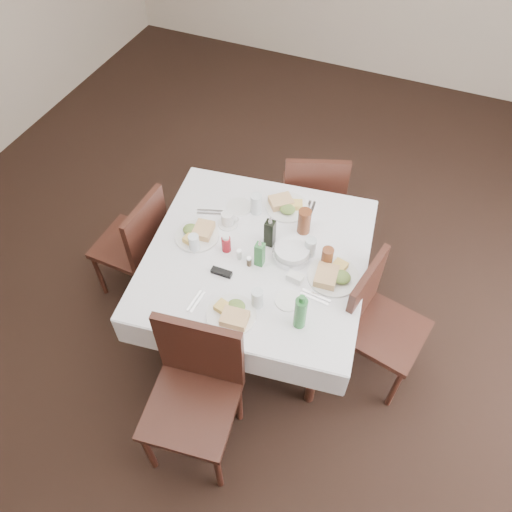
# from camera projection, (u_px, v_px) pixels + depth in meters

# --- Properties ---
(ground_plane) EXTENTS (7.00, 7.00, 0.00)m
(ground_plane) POSITION_uv_depth(u_px,v_px,m) (260.00, 310.00, 3.66)
(ground_plane) COLOR black
(room_shell) EXTENTS (6.04, 7.04, 2.80)m
(room_shell) POSITION_uv_depth(u_px,v_px,m) (262.00, 108.00, 2.34)
(room_shell) COLOR beige
(room_shell) RESTS_ON ground
(dining_table) EXTENTS (1.48, 1.48, 0.76)m
(dining_table) POSITION_uv_depth(u_px,v_px,m) (257.00, 263.00, 3.07)
(dining_table) COLOR #33140E
(dining_table) RESTS_ON ground
(chair_north) EXTENTS (0.56, 0.56, 0.93)m
(chair_north) POSITION_uv_depth(u_px,v_px,m) (313.00, 194.00, 3.68)
(chair_north) COLOR #33140E
(chair_north) RESTS_ON ground
(chair_south) EXTENTS (0.53, 0.53, 1.00)m
(chair_south) POSITION_uv_depth(u_px,v_px,m) (196.00, 385.00, 2.67)
(chair_south) COLOR #33140E
(chair_south) RESTS_ON ground
(chair_east) EXTENTS (0.52, 0.52, 0.92)m
(chair_east) POSITION_uv_depth(u_px,v_px,m) (376.00, 318.00, 3.00)
(chair_east) COLOR #33140E
(chair_east) RESTS_ON ground
(chair_west) EXTENTS (0.44, 0.44, 0.90)m
(chair_west) POSITION_uv_depth(u_px,v_px,m) (138.00, 241.00, 3.40)
(chair_west) COLOR #33140E
(chair_west) RESTS_ON ground
(meal_north) EXTENTS (0.28, 0.28, 0.06)m
(meal_north) POSITION_uv_depth(u_px,v_px,m) (286.00, 206.00, 3.23)
(meal_north) COLOR white
(meal_north) RESTS_ON dining_table
(meal_south) EXTENTS (0.28, 0.28, 0.06)m
(meal_south) POSITION_uv_depth(u_px,v_px,m) (232.00, 314.00, 2.71)
(meal_south) COLOR white
(meal_south) RESTS_ON dining_table
(meal_east) EXTENTS (0.30, 0.30, 0.07)m
(meal_east) POSITION_uv_depth(u_px,v_px,m) (333.00, 275.00, 2.87)
(meal_east) COLOR white
(meal_east) RESTS_ON dining_table
(meal_west) EXTENTS (0.27, 0.27, 0.06)m
(meal_west) POSITION_uv_depth(u_px,v_px,m) (197.00, 233.00, 3.08)
(meal_west) COLOR white
(meal_west) RESTS_ON dining_table
(side_plate_a) EXTENTS (0.17, 0.17, 0.01)m
(side_plate_a) POSITION_uv_depth(u_px,v_px,m) (239.00, 207.00, 3.25)
(side_plate_a) COLOR white
(side_plate_a) RESTS_ON dining_table
(side_plate_b) EXTENTS (0.15, 0.15, 0.01)m
(side_plate_b) POSITION_uv_depth(u_px,v_px,m) (288.00, 301.00, 2.78)
(side_plate_b) COLOR white
(side_plate_b) RESTS_ON dining_table
(water_n) EXTENTS (0.07, 0.07, 0.14)m
(water_n) POSITION_uv_depth(u_px,v_px,m) (256.00, 204.00, 3.18)
(water_n) COLOR silver
(water_n) RESTS_ON dining_table
(water_s) EXTENTS (0.07, 0.07, 0.12)m
(water_s) POSITION_uv_depth(u_px,v_px,m) (257.00, 298.00, 2.73)
(water_s) COLOR silver
(water_s) RESTS_ON dining_table
(water_e) EXTENTS (0.07, 0.07, 0.13)m
(water_e) POSITION_uv_depth(u_px,v_px,m) (310.00, 247.00, 2.96)
(water_e) COLOR silver
(water_e) RESTS_ON dining_table
(water_w) EXTENTS (0.06, 0.06, 0.12)m
(water_w) POSITION_uv_depth(u_px,v_px,m) (194.00, 243.00, 2.98)
(water_w) COLOR silver
(water_w) RESTS_ON dining_table
(iced_tea_a) EXTENTS (0.08, 0.08, 0.17)m
(iced_tea_a) POSITION_uv_depth(u_px,v_px,m) (304.00, 221.00, 3.06)
(iced_tea_a) COLOR brown
(iced_tea_a) RESTS_ON dining_table
(iced_tea_b) EXTENTS (0.07, 0.07, 0.14)m
(iced_tea_b) POSITION_uv_depth(u_px,v_px,m) (327.00, 258.00, 2.89)
(iced_tea_b) COLOR brown
(iced_tea_b) RESTS_ON dining_table
(bread_basket) EXTENTS (0.23, 0.23, 0.08)m
(bread_basket) POSITION_uv_depth(u_px,v_px,m) (292.00, 252.00, 2.97)
(bread_basket) COLOR silver
(bread_basket) RESTS_ON dining_table
(oil_cruet_dark) EXTENTS (0.06, 0.06, 0.24)m
(oil_cruet_dark) POSITION_uv_depth(u_px,v_px,m) (270.00, 232.00, 2.98)
(oil_cruet_dark) COLOR black
(oil_cruet_dark) RESTS_ON dining_table
(oil_cruet_green) EXTENTS (0.05, 0.05, 0.21)m
(oil_cruet_green) POSITION_uv_depth(u_px,v_px,m) (260.00, 253.00, 2.89)
(oil_cruet_green) COLOR #297032
(oil_cruet_green) RESTS_ON dining_table
(ketchup_bottle) EXTENTS (0.06, 0.06, 0.12)m
(ketchup_bottle) POSITION_uv_depth(u_px,v_px,m) (226.00, 244.00, 2.98)
(ketchup_bottle) COLOR maroon
(ketchup_bottle) RESTS_ON dining_table
(salt_shaker) EXTENTS (0.03, 0.03, 0.07)m
(salt_shaker) POSITION_uv_depth(u_px,v_px,m) (239.00, 254.00, 2.96)
(salt_shaker) COLOR white
(salt_shaker) RESTS_ON dining_table
(pepper_shaker) EXTENTS (0.03, 0.03, 0.07)m
(pepper_shaker) POSITION_uv_depth(u_px,v_px,m) (249.00, 261.00, 2.93)
(pepper_shaker) COLOR #443322
(pepper_shaker) RESTS_ON dining_table
(coffee_mug) EXTENTS (0.14, 0.13, 0.09)m
(coffee_mug) POSITION_uv_depth(u_px,v_px,m) (228.00, 219.00, 3.13)
(coffee_mug) COLOR white
(coffee_mug) RESTS_ON dining_table
(sunglasses) EXTENTS (0.13, 0.04, 0.03)m
(sunglasses) POSITION_uv_depth(u_px,v_px,m) (222.00, 272.00, 2.90)
(sunglasses) COLOR black
(sunglasses) RESTS_ON dining_table
(green_bottle) EXTENTS (0.07, 0.07, 0.26)m
(green_bottle) POSITION_uv_depth(u_px,v_px,m) (300.00, 312.00, 2.61)
(green_bottle) COLOR #297032
(green_bottle) RESTS_ON dining_table
(sugar_caddy) EXTENTS (0.10, 0.06, 0.05)m
(sugar_caddy) POSITION_uv_depth(u_px,v_px,m) (295.00, 277.00, 2.86)
(sugar_caddy) COLOR white
(sugar_caddy) RESTS_ON dining_table
(cutlery_n) EXTENTS (0.07, 0.20, 0.01)m
(cutlery_n) POSITION_uv_depth(u_px,v_px,m) (309.00, 211.00, 3.23)
(cutlery_n) COLOR silver
(cutlery_n) RESTS_ON dining_table
(cutlery_s) EXTENTS (0.05, 0.16, 0.01)m
(cutlery_s) POSITION_uv_depth(u_px,v_px,m) (196.00, 301.00, 2.78)
(cutlery_s) COLOR silver
(cutlery_s) RESTS_ON dining_table
(cutlery_e) EXTENTS (0.18, 0.06, 0.01)m
(cutlery_e) POSITION_uv_depth(u_px,v_px,m) (315.00, 297.00, 2.80)
(cutlery_e) COLOR silver
(cutlery_e) RESTS_ON dining_table
(cutlery_w) EXTENTS (0.18, 0.10, 0.01)m
(cutlery_w) POSITION_uv_depth(u_px,v_px,m) (211.00, 212.00, 3.22)
(cutlery_w) COLOR silver
(cutlery_w) RESTS_ON dining_table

